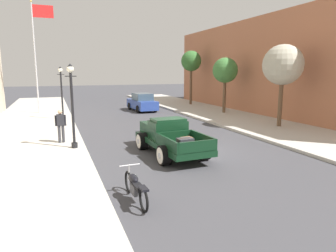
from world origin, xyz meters
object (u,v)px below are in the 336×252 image
at_px(car_background_blue, 142,103).
at_px(flagpole, 37,45).
at_px(pedestrian_sidewalk_left, 61,124).
at_px(street_lamp_near, 72,100).
at_px(street_lamp_far, 62,89).
at_px(street_tree_second, 225,71).
at_px(motorcycle_parked, 135,187).
at_px(street_tree_nearest, 283,65).
at_px(street_tree_third, 191,62).
at_px(hotrod_truck_dark_green, 169,137).

height_order(car_background_blue, flagpole, flagpole).
bearing_deg(pedestrian_sidewalk_left, street_lamp_near, -68.35).
relative_size(pedestrian_sidewalk_left, street_lamp_near, 0.43).
xyz_separation_m(street_lamp_near, street_lamp_far, (-0.18, 9.29, 0.00)).
xyz_separation_m(car_background_blue, street_tree_second, (5.96, -4.76, 2.94)).
bearing_deg(street_lamp_near, motorcycle_parked, -79.19).
bearing_deg(pedestrian_sidewalk_left, flagpole, 95.69).
xyz_separation_m(street_lamp_far, street_tree_nearest, (13.00, -8.11, 1.64)).
relative_size(pedestrian_sidewalk_left, street_lamp_far, 0.43).
xyz_separation_m(street_lamp_far, street_tree_third, (13.27, 6.00, 2.28)).
bearing_deg(pedestrian_sidewalk_left, hotrod_truck_dark_green, -35.58).
xyz_separation_m(street_lamp_near, street_tree_second, (12.94, 8.20, 1.32)).
bearing_deg(street_tree_third, pedestrian_sidewalk_left, -134.26).
relative_size(car_background_blue, street_tree_third, 0.78).
bearing_deg(street_lamp_far, flagpole, 109.77).
bearing_deg(car_background_blue, street_lamp_far, -152.90).
bearing_deg(flagpole, car_background_blue, -4.73).
height_order(pedestrian_sidewalk_left, street_tree_third, street_tree_third).
relative_size(hotrod_truck_dark_green, pedestrian_sidewalk_left, 3.03).
bearing_deg(street_tree_third, street_tree_nearest, -91.10).
relative_size(car_background_blue, flagpole, 0.48).
height_order(flagpole, street_tree_third, flagpole).
xyz_separation_m(motorcycle_parked, street_tree_nearest, (11.59, 7.61, 3.59)).
relative_size(car_background_blue, street_lamp_far, 1.14).
xyz_separation_m(car_background_blue, street_lamp_far, (-7.16, -3.66, 1.62)).
relative_size(car_background_blue, street_lamp_near, 1.14).
bearing_deg(street_lamp_far, pedestrian_sidewalk_left, -92.48).
height_order(street_tree_nearest, street_tree_second, street_tree_nearest).
bearing_deg(street_tree_second, pedestrian_sidewalk_left, -152.96).
bearing_deg(motorcycle_parked, street_tree_nearest, 33.30).
height_order(motorcycle_parked, street_lamp_far, street_lamp_far).
xyz_separation_m(street_lamp_far, street_tree_second, (13.12, -1.10, 1.32)).
relative_size(hotrod_truck_dark_green, flagpole, 0.55).
distance_m(street_lamp_near, street_tree_nearest, 12.98).
bearing_deg(street_tree_third, hotrod_truck_dark_green, -117.94).
xyz_separation_m(hotrod_truck_dark_green, motorcycle_parked, (-2.74, -4.54, -0.31)).
relative_size(pedestrian_sidewalk_left, street_tree_nearest, 0.32).
bearing_deg(pedestrian_sidewalk_left, street_tree_third, 45.74).
bearing_deg(hotrod_truck_dark_green, car_background_blue, 78.54).
xyz_separation_m(pedestrian_sidewalk_left, street_lamp_near, (0.53, -1.33, 1.30)).
distance_m(pedestrian_sidewalk_left, street_tree_nearest, 13.67).
height_order(motorcycle_parked, street_lamp_near, street_lamp_near).
relative_size(motorcycle_parked, car_background_blue, 0.48).
bearing_deg(flagpole, hotrod_truck_dark_green, -69.80).
relative_size(motorcycle_parked, street_lamp_far, 0.55).
bearing_deg(street_tree_third, motorcycle_parked, -118.63).
relative_size(street_lamp_far, street_tree_third, 0.68).
distance_m(pedestrian_sidewalk_left, street_lamp_near, 1.93).
height_order(street_lamp_far, street_tree_second, street_tree_second).
bearing_deg(car_background_blue, street_tree_third, 20.94).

